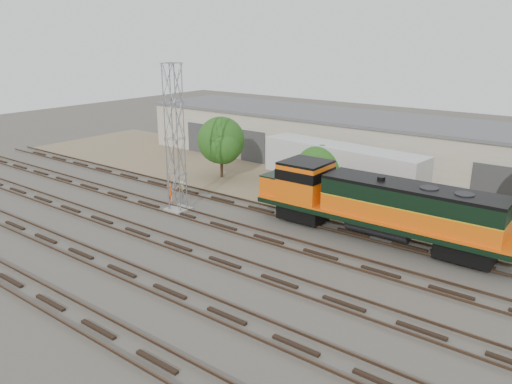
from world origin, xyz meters
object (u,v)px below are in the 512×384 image
Objects in this scene: semi_trailer at (345,166)px; locomotive at (375,204)px; worker at (171,194)px; signal_tower at (175,142)px.

locomotive is at bearing -43.73° from semi_trailer.
worker is (-16.27, -3.04, -1.65)m from locomotive.
locomotive is at bearing 15.26° from signal_tower.
worker is at bearing 152.25° from signal_tower.
signal_tower is at bearing -164.74° from locomotive.
locomotive reaches higher than semi_trailer.
signal_tower reaches higher than semi_trailer.
signal_tower reaches higher than locomotive.
locomotive is 16.63m from worker.
semi_trailer is (10.57, 9.74, 1.99)m from worker.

